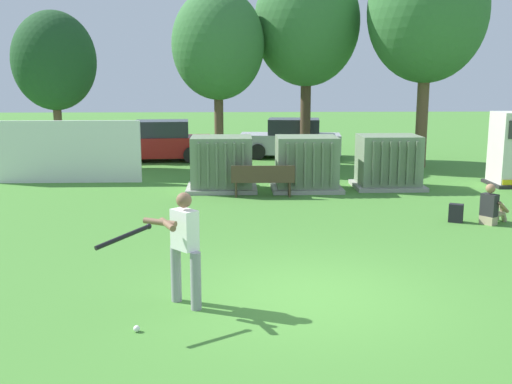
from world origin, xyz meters
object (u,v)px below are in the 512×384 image
transformer_mid_east (388,162)px  backpack (456,213)px  transformer_west (222,164)px  parked_car_leftmost (160,142)px  transformer_mid_west (306,164)px  batter (182,244)px  seated_spectator (491,208)px  parked_car_left_of_center (291,139)px  sports_ball (137,329)px  park_bench (263,178)px

transformer_mid_east → backpack: transformer_mid_east is taller
transformer_west → parked_car_leftmost: (-2.63, 6.51, -0.04)m
transformer_mid_west → batter: (-2.96, -9.33, 0.19)m
seated_spectator → transformer_mid_west: bearing=131.0°
transformer_mid_east → backpack: 4.56m
transformer_mid_east → parked_car_left_of_center: bearing=108.0°
seated_spectator → parked_car_left_of_center: size_ratio=0.22×
seated_spectator → batter: bearing=-144.0°
sports_ball → transformer_west: bearing=84.6°
transformer_mid_east → backpack: (0.50, -4.50, -0.57)m
seated_spectator → parked_car_left_of_center: parked_car_left_of_center is taller
transformer_mid_west → backpack: (3.06, -4.23, -0.57)m
transformer_mid_west → sports_ball: size_ratio=23.33×
transformer_mid_west → parked_car_leftmost: (-5.18, 6.57, -0.04)m
park_bench → seated_spectator: bearing=-32.9°
seated_spectator → parked_car_leftmost: size_ratio=0.22×
transformer_west → park_bench: bearing=-43.0°
transformer_west → transformer_mid_east: 5.11m
batter → parked_car_left_of_center: 17.03m
transformer_mid_west → transformer_mid_east: size_ratio=1.00×
backpack → parked_car_left_of_center: (-2.83, 11.64, 0.54)m
park_bench → parked_car_left_of_center: bearing=79.3°
transformer_mid_east → batter: 11.06m
transformer_mid_west → seated_spectator: (3.82, -4.41, -0.41)m
transformer_west → backpack: (5.61, -4.29, -0.57)m
park_bench → parked_car_left_of_center: (1.59, 8.45, 0.22)m
transformer_mid_west → parked_car_left_of_center: size_ratio=0.48×
park_bench → batter: (-1.60, -8.28, 0.44)m
transformer_west → transformer_mid_west: bearing=-1.3°
park_bench → backpack: size_ratio=4.11×
transformer_mid_east → parked_car_left_of_center: (-2.33, 7.14, -0.04)m
transformer_west → parked_car_left_of_center: size_ratio=0.48×
batter → backpack: bearing=40.2°
batter → parked_car_leftmost: batter is taller
batter → backpack: 7.92m
batter → seated_spectator: batter is taller
backpack → park_bench: bearing=144.2°
transformer_mid_east → transformer_mid_west: bearing=-174.1°
park_bench → batter: 8.44m
batter → seated_spectator: (6.79, 4.92, -0.60)m
transformer_west → transformer_mid_east: size_ratio=1.00×
batter → parked_car_leftmost: bearing=98.0°
park_bench → seated_spectator: (5.19, -3.35, -0.16)m
park_bench → backpack: bearing=-35.8°
seated_spectator → parked_car_left_of_center: bearing=106.9°
batter → backpack: size_ratio=3.95×
transformer_mid_west → park_bench: (-1.36, -1.05, -0.25)m
transformer_mid_west → sports_ball: (-3.52, -10.24, -0.74)m
sports_ball → parked_car_leftmost: bearing=95.6°
transformer_mid_east → park_bench: (-3.92, -1.31, -0.25)m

